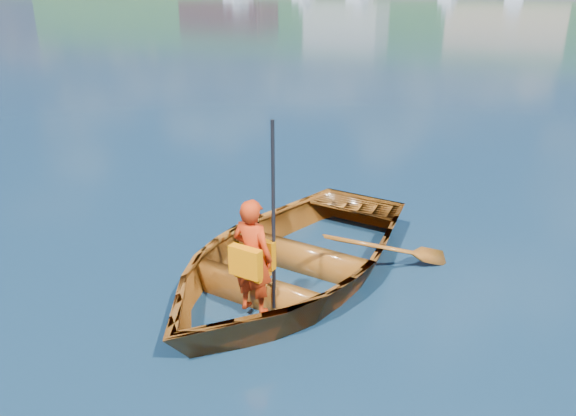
{
  "coord_description": "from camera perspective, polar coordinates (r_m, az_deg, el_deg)",
  "views": [
    {
      "loc": [
        2.64,
        -5.25,
        3.18
      ],
      "look_at": [
        0.4,
        0.07,
        0.88
      ],
      "focal_mm": 35.0,
      "sensor_mm": 36.0,
      "label": 1
    }
  ],
  "objects": [
    {
      "name": "ground",
      "position": [
        6.68,
        -3.4,
        -6.75
      ],
      "size": [
        600.0,
        600.0,
        0.0
      ],
      "color": "#152D41",
      "rests_on": "ground"
    },
    {
      "name": "rowboat",
      "position": [
        6.46,
        -0.02,
        -4.98
      ],
      "size": [
        3.56,
        4.55,
        0.86
      ],
      "color": "#663209",
      "rests_on": "ground"
    },
    {
      "name": "child_paddler",
      "position": [
        5.52,
        -3.59,
        -4.97
      ],
      "size": [
        0.48,
        0.38,
        1.95
      ],
      "color": "red",
      "rests_on": "ground"
    }
  ]
}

